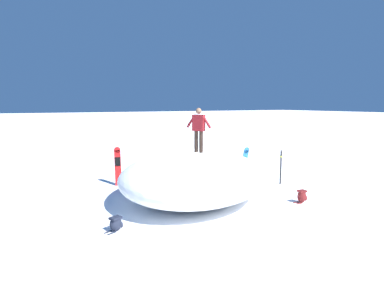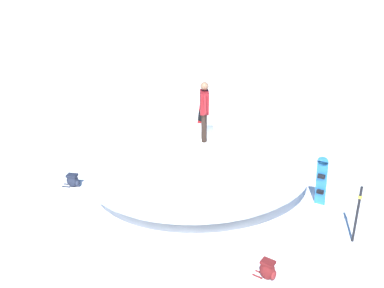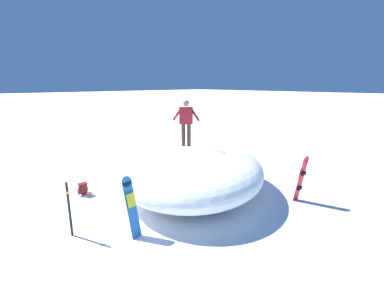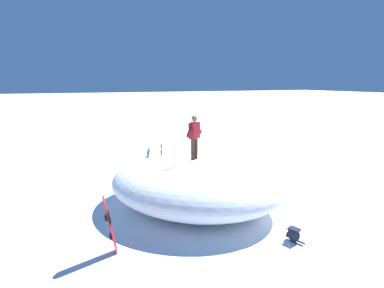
% 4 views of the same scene
% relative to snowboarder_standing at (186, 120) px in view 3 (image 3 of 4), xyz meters
% --- Properties ---
extents(ground, '(240.00, 240.00, 0.00)m').
position_rel_snowboarder_standing_xyz_m(ground, '(0.34, 0.60, -2.65)').
color(ground, white).
extents(snow_mound, '(8.23, 8.21, 1.73)m').
position_rel_snowboarder_standing_xyz_m(snow_mound, '(-0.17, 0.05, -1.79)').
color(snow_mound, white).
rests_on(snow_mound, ground).
extents(snowboarder_standing, '(0.64, 0.86, 1.62)m').
position_rel_snowboarder_standing_xyz_m(snowboarder_standing, '(0.00, 0.00, 0.00)').
color(snowboarder_standing, black).
rests_on(snowboarder_standing, snow_mound).
extents(snowboard_primary_upright, '(0.31, 0.33, 1.65)m').
position_rel_snowboarder_standing_xyz_m(snowboard_primary_upright, '(-2.15, 3.32, -1.80)').
color(snowboard_primary_upright, red).
rests_on(snowboard_primary_upright, ground).
extents(snowboard_secondary_upright, '(0.31, 0.41, 1.60)m').
position_rel_snowboarder_standing_xyz_m(snowboard_secondary_upright, '(2.98, 1.16, -1.83)').
color(snowboard_secondary_upright, '#2672BF').
rests_on(snowboard_secondary_upright, ground).
extents(backpack_near, '(0.51, 0.28, 0.46)m').
position_rel_snowboarder_standing_xyz_m(backpack_near, '(2.97, -2.25, -2.42)').
color(backpack_near, maroon).
rests_on(backpack_near, ground).
extents(backpack_far, '(0.58, 0.41, 0.41)m').
position_rel_snowboarder_standing_xyz_m(backpack_far, '(-3.54, -1.66, -2.44)').
color(backpack_far, '#1E2333').
rests_on(backpack_far, ground).
extents(trail_marker_pole, '(0.10, 0.10, 1.49)m').
position_rel_snowboarder_standing_xyz_m(trail_marker_pole, '(4.16, 0.10, -1.86)').
color(trail_marker_pole, black).
rests_on(trail_marker_pole, ground).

